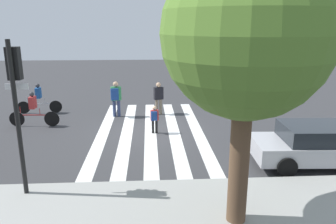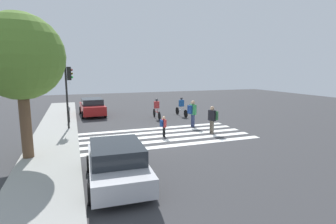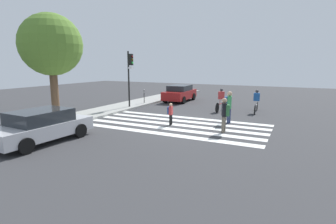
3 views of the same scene
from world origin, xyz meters
name	(u,v)px [view 1 (image 1 of 3)]	position (x,y,z in m)	size (l,w,h in m)	color
ground_plane	(150,132)	(0.00, 0.00, 0.00)	(60.00, 60.00, 0.00)	#38383A
sidewalk_curb	(152,205)	(0.00, 6.25, 0.07)	(36.00, 2.50, 0.14)	#9E9E99
crosswalk_stripes	(150,131)	(0.00, 0.00, 0.00)	(4.68, 10.00, 0.01)	white
traffic_light	(16,90)	(3.48, 5.40, 3.02)	(0.60, 0.50, 4.31)	black
street_tree	(247,36)	(-1.99, 7.14, 4.44)	(3.60, 3.60, 6.28)	brown
pedestrian_adult_blue_shirt	(159,96)	(-0.47, -2.88, 1.01)	(0.52, 0.50, 1.72)	#6B6051
pedestrian_child_with_backpack	(154,117)	(-0.18, 0.24, 0.72)	(0.36, 0.32, 1.23)	black
pedestrian_adult_yellow_jacket	(116,96)	(1.74, -2.53, 1.07)	(0.55, 0.50, 1.84)	navy
cyclist_far_lane	(33,108)	(5.42, -1.12, 0.87)	(2.34, 0.41, 1.65)	black
cyclist_near_curb	(39,97)	(5.92, -3.49, 0.87)	(2.33, 0.41, 1.61)	black
car_parked_far_curb	(317,144)	(-5.62, 3.84, 0.72)	(4.35, 2.18, 1.40)	#B7B7BC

